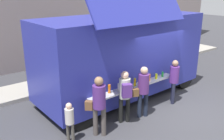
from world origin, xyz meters
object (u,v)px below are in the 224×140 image
Objects in this scene: customer_front_ordering at (143,88)px; food_truck_main at (123,54)px; customer_extra_browsing at (174,78)px; child_near_queue at (70,119)px; customer_mid_with_backpack at (125,92)px; trash_bin at (146,56)px; customer_rear_waiting at (99,102)px.

food_truck_main is at bearing 0.15° from customer_front_ordering.
customer_extra_browsing is at bearing -68.44° from customer_front_ordering.
customer_extra_browsing is 4.13m from child_near_queue.
customer_mid_with_backpack is at bearing -29.59° from child_near_queue.
trash_bin is at bearing 3.32° from child_near_queue.
customer_rear_waiting reaches higher than customer_extra_browsing.
customer_extra_browsing is (3.32, 0.08, -0.09)m from customer_rear_waiting.
customer_rear_waiting reaches higher than customer_front_ordering.
customer_rear_waiting is (-1.02, -0.09, 0.02)m from customer_mid_with_backpack.
customer_rear_waiting is at bearing 48.13° from customer_extra_browsing.
customer_mid_with_backpack is at bearing 46.55° from customer_extra_browsing.
child_near_queue is at bearing 112.78° from customer_mid_with_backpack.
child_near_queue is at bearing -155.56° from food_truck_main.
customer_front_ordering is 0.96× the size of customer_rear_waiting.
customer_rear_waiting is at bearing -146.09° from trash_bin.
customer_front_ordering is 2.54m from child_near_queue.
trash_bin is 0.63× the size of customer_extra_browsing.
food_truck_main is 1.89m from customer_front_ordering.
customer_rear_waiting is (-2.30, -1.69, -0.62)m from food_truck_main.
customer_extra_browsing is (-2.65, -3.93, 0.46)m from trash_bin.
trash_bin is 7.22m from customer_rear_waiting.
customer_extra_browsing is at bearing -63.90° from customer_mid_with_backpack.
food_truck_main is 5.55× the size of child_near_queue.
child_near_queue is (-6.77, -3.81, 0.19)m from trash_bin.
customer_front_ordering is at bearing 48.88° from customer_extra_browsing.
customer_front_ordering reaches higher than customer_mid_with_backpack.
food_truck_main is 2.15m from customer_mid_with_backpack.
customer_front_ordering is at bearing -44.95° from customer_rear_waiting.
trash_bin is 0.86× the size of child_near_queue.
food_truck_main is at bearing -147.71° from trash_bin.
customer_front_ordering reaches higher than customer_extra_browsing.
customer_rear_waiting is (-5.97, -4.01, 0.54)m from trash_bin.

